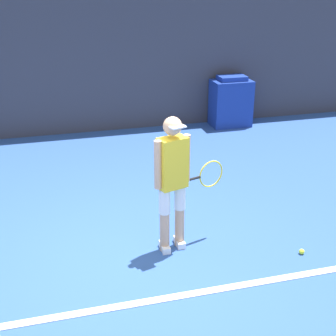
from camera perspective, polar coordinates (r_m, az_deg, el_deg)
The scene contains 6 objects.
ground_plane at distance 5.74m, azimuth -3.78°, elevation -11.46°, with size 24.00×24.00×0.00m, color #2D5193.
back_wall at distance 10.00m, azimuth -9.98°, elevation 12.03°, with size 24.00×0.10×2.78m.
court_baseline at distance 5.16m, azimuth -2.09°, elevation -15.91°, with size 21.60×0.10×0.01m.
tennis_player at distance 5.56m, azimuth 0.67°, elevation -1.23°, with size 0.96×0.41×1.72m.
tennis_ball at distance 6.10m, azimuth 15.99°, elevation -9.77°, with size 0.07×0.07×0.07m.
covered_chair at distance 10.56m, azimuth 7.66°, elevation 7.98°, with size 0.86×0.57×1.12m.
Camera 1 is at (-0.86, -4.65, 3.26)m, focal length 50.00 mm.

